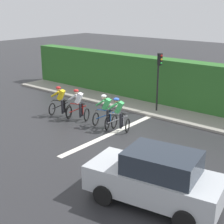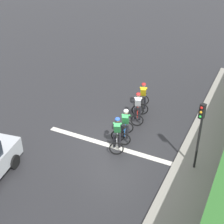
# 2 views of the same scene
# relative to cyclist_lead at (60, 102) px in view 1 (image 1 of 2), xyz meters

# --- Properties ---
(ground_plane) EXTENTS (80.00, 80.00, 0.00)m
(ground_plane) POSITION_rel_cyclist_lead_xyz_m (-0.06, -3.67, -0.80)
(ground_plane) COLOR #28282B
(sidewalk_kerb) EXTENTS (2.80, 18.63, 0.12)m
(sidewalk_kerb) POSITION_rel_cyclist_lead_xyz_m (4.36, -1.67, -0.74)
(sidewalk_kerb) COLOR gray
(sidewalk_kerb) RESTS_ON ground
(stone_wall_low) EXTENTS (0.44, 18.63, 0.58)m
(stone_wall_low) POSITION_rel_cyclist_lead_xyz_m (5.26, -1.67, -0.51)
(stone_wall_low) COLOR gray
(stone_wall_low) RESTS_ON ground
(hedge_wall) EXTENTS (1.10, 18.63, 2.77)m
(hedge_wall) POSITION_rel_cyclist_lead_xyz_m (5.56, -1.67, 0.59)
(hedge_wall) COLOR #2D6628
(hedge_wall) RESTS_ON ground
(road_marking_stop_line) EXTENTS (7.00, 0.30, 0.01)m
(road_marking_stop_line) POSITION_rel_cyclist_lead_xyz_m (-0.06, -3.77, -0.79)
(road_marking_stop_line) COLOR silver
(road_marking_stop_line) RESTS_ON ground
(cyclist_lead) EXTENTS (0.99, 1.24, 1.66)m
(cyclist_lead) POSITION_rel_cyclist_lead_xyz_m (0.00, 0.00, 0.00)
(cyclist_lead) COLOR black
(cyclist_lead) RESTS_ON ground
(cyclist_second) EXTENTS (1.01, 1.25, 1.66)m
(cyclist_second) POSITION_rel_cyclist_lead_xyz_m (0.17, -1.18, 0.00)
(cyclist_second) COLOR black
(cyclist_second) RESTS_ON ground
(cyclist_mid) EXTENTS (0.94, 1.22, 1.66)m
(cyclist_mid) POSITION_rel_cyclist_lead_xyz_m (0.26, -2.97, 0.00)
(cyclist_mid) COLOR black
(cyclist_mid) RESTS_ON ground
(cyclist_fourth) EXTENTS (1.02, 1.25, 1.66)m
(cyclist_fourth) POSITION_rel_cyclist_lead_xyz_m (0.21, -3.80, 0.00)
(cyclist_fourth) COLOR black
(cyclist_fourth) RESTS_ON ground
(car_silver) EXTENTS (2.38, 4.32, 1.76)m
(car_silver) POSITION_rel_cyclist_lead_xyz_m (-3.86, -8.47, 0.08)
(car_silver) COLOR #B7BCC1
(car_silver) RESTS_ON ground
(traffic_light_near_crossing) EXTENTS (0.25, 0.31, 3.34)m
(traffic_light_near_crossing) POSITION_rel_cyclist_lead_xyz_m (3.85, -3.73, 1.43)
(traffic_light_near_crossing) COLOR black
(traffic_light_near_crossing) RESTS_ON ground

